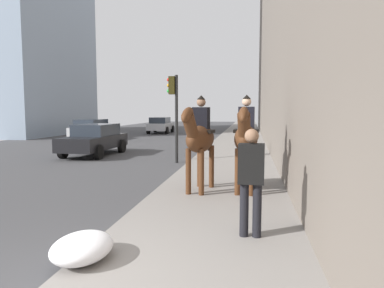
# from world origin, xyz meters

# --- Properties ---
(mounted_horse_near) EXTENTS (2.14, 0.79, 2.34)m
(mounted_horse_near) POSITION_xyz_m (5.23, -1.12, 1.44)
(mounted_horse_near) COLOR #4C2B16
(mounted_horse_near) RESTS_ON sidewalk_slab
(mounted_horse_far) EXTENTS (2.15, 0.63, 2.35)m
(mounted_horse_far) POSITION_xyz_m (5.35, -2.23, 1.45)
(mounted_horse_far) COLOR #4C2B16
(mounted_horse_far) RESTS_ON sidewalk_slab
(pedestrian_greeting) EXTENTS (0.28, 0.41, 1.70)m
(pedestrian_greeting) POSITION_xyz_m (2.22, -2.35, 1.10)
(pedestrian_greeting) COLOR black
(pedestrian_greeting) RESTS_ON sidewalk_slab
(car_near_lane) EXTENTS (4.27, 1.96, 1.44)m
(car_near_lane) POSITION_xyz_m (12.35, 4.79, 0.76)
(car_near_lane) COLOR black
(car_near_lane) RESTS_ON ground
(car_mid_lane) EXTENTS (4.26, 2.00, 1.44)m
(car_mid_lane) POSITION_xyz_m (20.50, 8.63, 0.76)
(car_mid_lane) COLOR #B7BABF
(car_mid_lane) RESTS_ON ground
(car_far_lane) EXTENTS (3.98, 1.92, 1.44)m
(car_far_lane) POSITION_xyz_m (28.15, 5.63, 0.76)
(car_far_lane) COLOR #B7BABF
(car_far_lane) RESTS_ON ground
(traffic_light_near_curb) EXTENTS (0.20, 0.44, 3.46)m
(traffic_light_near_curb) POSITION_xyz_m (10.55, 0.63, 2.34)
(traffic_light_near_curb) COLOR black
(traffic_light_near_curb) RESTS_ON ground
(snow_pile_near) EXTENTS (1.00, 0.77, 0.35)m
(snow_pile_near) POSITION_xyz_m (0.96, -0.15, 0.29)
(snow_pile_near) COLOR white
(snow_pile_near) RESTS_ON sidewalk_slab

